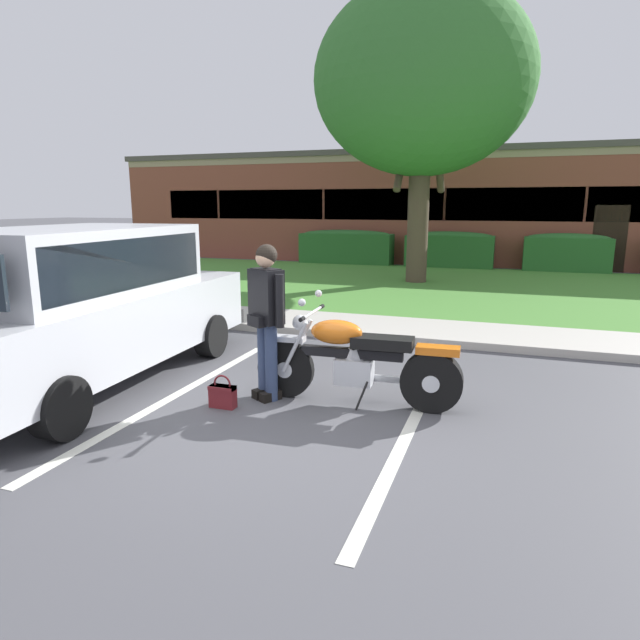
{
  "coord_description": "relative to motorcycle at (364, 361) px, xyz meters",
  "views": [
    {
      "loc": [
        1.95,
        -4.77,
        2.11
      ],
      "look_at": [
        -0.03,
        0.86,
        0.85
      ],
      "focal_mm": 30.68,
      "sensor_mm": 36.0,
      "label": 1
    }
  ],
  "objects": [
    {
      "name": "shade_tree",
      "position": [
        -1.04,
        9.4,
        4.69
      ],
      "size": [
        5.56,
        5.56,
        7.56
      ],
      "color": "#4C3D2D",
      "rests_on": "ground"
    },
    {
      "name": "ground_plane",
      "position": [
        -0.54,
        -0.67,
        -0.48
      ],
      "size": [
        140.0,
        140.0,
        0.0
      ],
      "primitive_type": "plane",
      "color": "#4C4C51"
    },
    {
      "name": "hedge_left",
      "position": [
        -4.24,
        13.45,
        0.17
      ],
      "size": [
        3.32,
        0.9,
        1.24
      ],
      "color": "#286028",
      "rests_on": "ground"
    },
    {
      "name": "parked_suv_adjacent",
      "position": [
        -3.35,
        -0.42,
        0.48
      ],
      "size": [
        2.19,
        4.92,
        1.86
      ],
      "color": "#B7BABF",
      "rests_on": "ground"
    },
    {
      "name": "rider_person",
      "position": [
        -1.05,
        -0.18,
        0.51
      ],
      "size": [
        0.51,
        0.4,
        1.7
      ],
      "color": "black",
      "rests_on": "ground"
    },
    {
      "name": "concrete_walk",
      "position": [
        -0.54,
        3.65,
        -0.44
      ],
      "size": [
        60.0,
        1.5,
        0.08
      ],
      "primitive_type": "cube",
      "color": "#B7B2A8",
      "rests_on": "ground"
    },
    {
      "name": "motorcycle",
      "position": [
        0.0,
        0.0,
        0.0
      ],
      "size": [
        2.24,
        0.82,
        1.18
      ],
      "color": "black",
      "rests_on": "ground"
    },
    {
      "name": "hedge_center_right",
      "position": [
        3.01,
        13.45,
        0.17
      ],
      "size": [
        2.56,
        0.9,
        1.24
      ],
      "color": "#286028",
      "rests_on": "ground"
    },
    {
      "name": "stall_stripe_1",
      "position": [
        0.59,
        -0.47,
        -0.48
      ],
      "size": [
        0.13,
        4.4,
        0.01
      ],
      "primitive_type": "cube",
      "rotation": [
        0.0,
        0.0,
        0.0
      ],
      "color": "silver",
      "rests_on": "ground"
    },
    {
      "name": "curb_strip",
      "position": [
        -0.54,
        2.8,
        -0.42
      ],
      "size": [
        60.0,
        0.2,
        0.12
      ],
      "primitive_type": "cube",
      "color": "#B7B2A8",
      "rests_on": "ground"
    },
    {
      "name": "hedge_center_left",
      "position": [
        -0.61,
        13.45,
        0.17
      ],
      "size": [
        2.89,
        0.9,
        1.24
      ],
      "color": "#286028",
      "rests_on": "ground"
    },
    {
      "name": "handbag",
      "position": [
        -1.39,
        -0.6,
        -0.34
      ],
      "size": [
        0.28,
        0.13,
        0.36
      ],
      "color": "maroon",
      "rests_on": "ground"
    },
    {
      "name": "brick_building",
      "position": [
        -0.91,
        20.03,
        1.55
      ],
      "size": [
        26.2,
        12.04,
        4.06
      ],
      "color": "brown",
      "rests_on": "ground"
    },
    {
      "name": "stall_stripe_0",
      "position": [
        -2.08,
        -0.47,
        -0.48
      ],
      "size": [
        0.13,
        4.4,
        0.01
      ],
      "primitive_type": "cube",
      "rotation": [
        0.0,
        0.0,
        0.0
      ],
      "color": "silver",
      "rests_on": "ground"
    },
    {
      "name": "grass_lawn",
      "position": [
        -0.54,
        8.86,
        -0.45
      ],
      "size": [
        60.0,
        8.92,
        0.06
      ],
      "primitive_type": "cube",
      "color": "#478433",
      "rests_on": "ground"
    }
  ]
}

